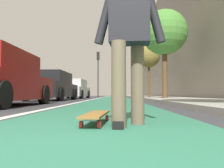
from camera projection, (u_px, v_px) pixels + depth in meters
The scene contains 12 objects.
ground_plane at pixel (113, 101), 10.77m from camera, with size 80.00×80.00×0.00m, color #38383D.
bike_lane_paint at pixel (115, 97), 24.75m from camera, with size 56.00×2.33×0.00m, color #2D7256.
lane_stripe_white at pixel (100, 98), 20.78m from camera, with size 52.00×0.16×0.01m, color silver.
sidewalk_curb at pixel (153, 97), 18.69m from camera, with size 52.00×3.20×0.12m, color #9E9B93.
building_facade at pixel (171, 40), 22.91m from camera, with size 40.00×1.20×11.68m, color gray.
skateboard at pixel (96, 115), 2.38m from camera, with size 0.85×0.26×0.11m.
skater_person at pixel (129, 32), 2.26m from camera, with size 0.45×0.72×1.64m.
parked_car_mid at pixel (52, 87), 11.84m from camera, with size 4.48×2.00×1.49m.
parked_car_far at pixel (74, 89), 17.86m from camera, with size 4.67×2.09×1.48m.
traffic_light at pixel (98, 66), 23.14m from camera, with size 0.33×0.28×4.68m.
street_tree_mid at pixel (164, 33), 12.51m from camera, with size 2.52×2.52×5.02m.
street_tree_far at pixel (149, 57), 18.57m from camera, with size 1.86×1.86×4.39m.
Camera 1 is at (-0.79, -0.19, 0.31)m, focal length 36.11 mm.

